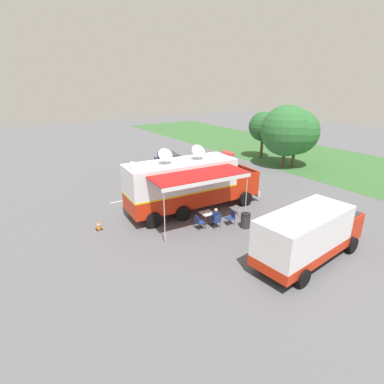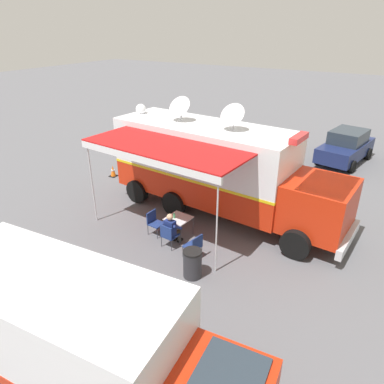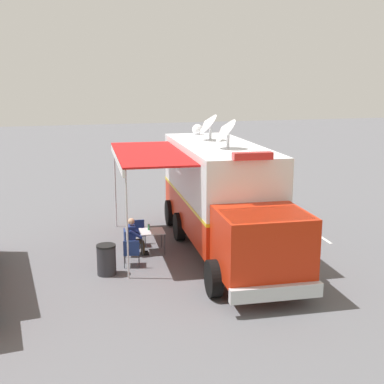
# 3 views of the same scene
# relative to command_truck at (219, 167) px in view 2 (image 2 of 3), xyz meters

# --- Properties ---
(ground_plane) EXTENTS (100.00, 100.00, 0.00)m
(ground_plane) POSITION_rel_command_truck_xyz_m (-0.09, -0.74, -1.95)
(ground_plane) COLOR #5B5B60
(lot_stripe) EXTENTS (0.49, 4.80, 0.01)m
(lot_stripe) POSITION_rel_command_truck_xyz_m (-4.09, -1.86, -1.94)
(lot_stripe) COLOR silver
(lot_stripe) RESTS_ON ground
(command_truck) EXTENTS (5.29, 9.65, 4.53)m
(command_truck) POSITION_rel_command_truck_xyz_m (0.00, 0.00, 0.00)
(command_truck) COLOR red
(command_truck) RESTS_ON ground
(folding_table) EXTENTS (0.86, 0.86, 0.73)m
(folding_table) POSITION_rel_command_truck_xyz_m (2.32, -0.37, -1.27)
(folding_table) COLOR silver
(folding_table) RESTS_ON ground
(water_bottle) EXTENTS (0.07, 0.07, 0.22)m
(water_bottle) POSITION_rel_command_truck_xyz_m (2.40, -0.49, -1.11)
(water_bottle) COLOR #3F9959
(water_bottle) RESTS_ON folding_table
(folding_chair_at_table) EXTENTS (0.52, 0.52, 0.87)m
(folding_chair_at_table) POSITION_rel_command_truck_xyz_m (3.12, -0.26, -1.43)
(folding_chair_at_table) COLOR navy
(folding_chair_at_table) RESTS_ON ground
(folding_chair_beside_table) EXTENTS (0.52, 0.52, 0.87)m
(folding_chair_beside_table) POSITION_rel_command_truck_xyz_m (2.64, -1.22, -1.43)
(folding_chair_beside_table) COLOR navy
(folding_chair_beside_table) RESTS_ON ground
(folding_chair_spare_by_truck) EXTENTS (0.57, 0.57, 0.87)m
(folding_chair_spare_by_truck) POSITION_rel_command_truck_xyz_m (3.21, 0.82, -1.43)
(folding_chair_spare_by_truck) COLOR navy
(folding_chair_spare_by_truck) RESTS_ON ground
(seated_responder) EXTENTS (0.68, 0.58, 1.25)m
(seated_responder) POSITION_rel_command_truck_xyz_m (2.93, -0.24, -1.30)
(seated_responder) COLOR navy
(seated_responder) RESTS_ON ground
(trash_bin) EXTENTS (0.57, 0.57, 0.91)m
(trash_bin) POSITION_rel_command_truck_xyz_m (4.02, 1.23, -1.49)
(trash_bin) COLOR #2D2D33
(trash_bin) RESTS_ON ground
(traffic_cone) EXTENTS (0.36, 0.36, 0.58)m
(traffic_cone) POSITION_rel_command_truck_xyz_m (-0.63, -6.20, -1.67)
(traffic_cone) COLOR black
(traffic_cone) RESTS_ON ground
(support_truck) EXTENTS (2.78, 6.95, 2.70)m
(support_truck) POSITION_rel_command_truck_xyz_m (8.31, 1.27, -0.56)
(support_truck) COLOR white
(support_truck) RESTS_ON ground
(car_behind_truck) EXTENTS (4.45, 2.56, 1.76)m
(car_behind_truck) POSITION_rel_command_truck_xyz_m (-8.81, 3.34, -1.07)
(car_behind_truck) COLOR navy
(car_behind_truck) RESTS_ON ground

